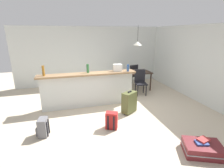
# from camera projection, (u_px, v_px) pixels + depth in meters

# --- Properties ---
(ground_plane) EXTENTS (13.00, 13.00, 0.05)m
(ground_plane) POSITION_uv_depth(u_px,v_px,m) (112.00, 112.00, 5.00)
(ground_plane) COLOR beige
(wall_back) EXTENTS (6.60, 0.10, 2.50)m
(wall_back) POSITION_uv_depth(u_px,v_px,m) (93.00, 56.00, 7.43)
(wall_back) COLOR silver
(wall_back) RESTS_ON ground_plane
(wall_right) EXTENTS (0.10, 6.00, 2.50)m
(wall_right) POSITION_uv_depth(u_px,v_px,m) (196.00, 63.00, 5.69)
(wall_right) COLOR silver
(wall_right) RESTS_ON ground_plane
(partition_half_wall) EXTENTS (2.80, 0.20, 1.02)m
(partition_half_wall) POSITION_uv_depth(u_px,v_px,m) (89.00, 91.00, 5.21)
(partition_half_wall) COLOR silver
(partition_half_wall) RESTS_ON ground_plane
(bar_countertop) EXTENTS (2.96, 0.40, 0.05)m
(bar_countertop) POSITION_uv_depth(u_px,v_px,m) (88.00, 74.00, 5.05)
(bar_countertop) COLOR #93704C
(bar_countertop) RESTS_ON partition_half_wall
(bottle_amber) EXTENTS (0.07, 0.07, 0.29)m
(bottle_amber) POSITION_uv_depth(u_px,v_px,m) (43.00, 71.00, 4.69)
(bottle_amber) COLOR #9E661E
(bottle_amber) RESTS_ON bar_countertop
(bottle_green) EXTENTS (0.07, 0.07, 0.26)m
(bottle_green) POSITION_uv_depth(u_px,v_px,m) (88.00, 69.00, 5.06)
(bottle_green) COLOR #2D6B38
(bottle_green) RESTS_ON bar_countertop
(bottle_blue) EXTENTS (0.08, 0.08, 0.22)m
(bottle_blue) POSITION_uv_depth(u_px,v_px,m) (128.00, 68.00, 5.25)
(bottle_blue) COLOR #284C89
(bottle_blue) RESTS_ON bar_countertop
(grocery_bag) EXTENTS (0.26, 0.18, 0.22)m
(grocery_bag) POSITION_uv_depth(u_px,v_px,m) (118.00, 68.00, 5.29)
(grocery_bag) COLOR silver
(grocery_bag) RESTS_ON bar_countertop
(dining_table) EXTENTS (1.10, 0.80, 0.74)m
(dining_table) POSITION_uv_depth(u_px,v_px,m) (136.00, 74.00, 6.77)
(dining_table) COLOR #332319
(dining_table) RESTS_ON ground_plane
(dining_chair_near_partition) EXTENTS (0.45, 0.45, 0.93)m
(dining_chair_near_partition) POSITION_uv_depth(u_px,v_px,m) (140.00, 81.00, 6.25)
(dining_chair_near_partition) COLOR black
(dining_chair_near_partition) RESTS_ON ground_plane
(dining_chair_far_side) EXTENTS (0.48, 0.48, 0.93)m
(dining_chair_far_side) POSITION_uv_depth(u_px,v_px,m) (132.00, 74.00, 7.28)
(dining_chair_far_side) COLOR black
(dining_chair_far_side) RESTS_ON ground_plane
(pendant_lamp) EXTENTS (0.34, 0.34, 0.77)m
(pendant_lamp) POSITION_uv_depth(u_px,v_px,m) (137.00, 43.00, 6.43)
(pendant_lamp) COLOR black
(suitcase_flat_maroon) EXTENTS (0.89, 0.73, 0.22)m
(suitcase_flat_maroon) POSITION_uv_depth(u_px,v_px,m) (203.00, 149.00, 3.21)
(suitcase_flat_maroon) COLOR maroon
(suitcase_flat_maroon) RESTS_ON ground_plane
(backpack_red) EXTENTS (0.33, 0.31, 0.42)m
(backpack_red) POSITION_uv_depth(u_px,v_px,m) (112.00, 120.00, 4.05)
(backpack_red) COLOR red
(backpack_red) RESTS_ON ground_plane
(suitcase_upright_olive) EXTENTS (0.50, 0.44, 0.67)m
(suitcase_upright_olive) POSITION_uv_depth(u_px,v_px,m) (129.00, 102.00, 4.80)
(suitcase_upright_olive) COLOR #51562D
(suitcase_upright_olive) RESTS_ON ground_plane
(backpack_grey) EXTENTS (0.28, 0.30, 0.42)m
(backpack_grey) POSITION_uv_depth(u_px,v_px,m) (43.00, 127.00, 3.76)
(backpack_grey) COLOR slate
(backpack_grey) RESTS_ON ground_plane
(book_stack) EXTENTS (0.32, 0.25, 0.07)m
(book_stack) POSITION_uv_depth(u_px,v_px,m) (202.00, 141.00, 3.20)
(book_stack) COLOR #334C99
(book_stack) RESTS_ON suitcase_flat_maroon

